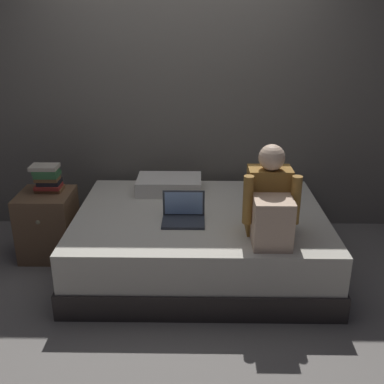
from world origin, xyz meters
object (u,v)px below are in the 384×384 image
(nightstand, at_px, (48,224))
(pillow, at_px, (169,185))
(person_sitting, at_px, (270,204))
(book_stack, at_px, (48,178))
(bed, at_px, (200,240))
(laptop, at_px, (183,214))

(nightstand, height_order, pillow, pillow)
(person_sitting, height_order, book_stack, person_sitting)
(bed, xyz_separation_m, nightstand, (-1.30, 0.19, 0.04))
(bed, distance_m, laptop, 0.37)
(nightstand, bearing_deg, person_sitting, -18.85)
(bed, height_order, person_sitting, person_sitting)
(book_stack, bearing_deg, bed, -11.06)
(laptop, xyz_separation_m, book_stack, (-1.15, 0.42, 0.13))
(person_sitting, distance_m, pillow, 1.16)
(person_sitting, bearing_deg, nightstand, 161.15)
(nightstand, height_order, person_sitting, person_sitting)
(laptop, relative_size, pillow, 0.57)
(laptop, xyz_separation_m, pillow, (-0.15, 0.62, 0.01))
(nightstand, distance_m, laptop, 1.25)
(bed, xyz_separation_m, pillow, (-0.28, 0.45, 0.31))
(bed, distance_m, pillow, 0.61)
(person_sitting, relative_size, pillow, 1.17)
(nightstand, xyz_separation_m, laptop, (1.17, -0.36, 0.26))
(nightstand, bearing_deg, laptop, -16.92)
(person_sitting, distance_m, laptop, 0.68)
(pillow, bearing_deg, bed, -58.52)
(bed, relative_size, nightstand, 3.52)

